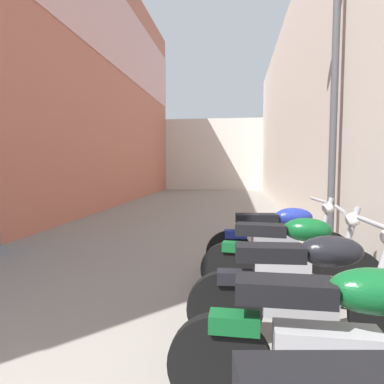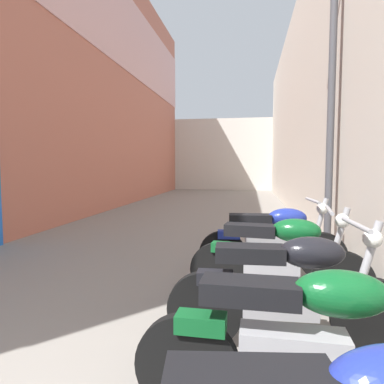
% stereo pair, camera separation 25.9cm
% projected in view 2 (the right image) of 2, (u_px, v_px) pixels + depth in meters
% --- Properties ---
extents(ground_plane, '(36.87, 36.87, 0.00)m').
position_uv_depth(ground_plane, '(180.00, 227.00, 8.00)').
color(ground_plane, gray).
extents(building_left, '(0.45, 20.87, 8.63)m').
position_uv_depth(building_left, '(92.00, 66.00, 10.09)').
color(building_left, '#B76651').
rests_on(building_left, ground).
extents(building_right, '(0.45, 20.87, 6.13)m').
position_uv_depth(building_right, '(305.00, 105.00, 9.22)').
color(building_right, beige).
rests_on(building_right, ground).
extents(building_far_end, '(8.67, 2.00, 4.16)m').
position_uv_depth(building_far_end, '(224.00, 155.00, 21.04)').
color(building_far_end, beige).
rests_on(building_far_end, ground).
extents(motorcycle_second, '(1.85, 0.58, 1.04)m').
position_uv_depth(motorcycle_second, '(305.00, 343.00, 1.81)').
color(motorcycle_second, black).
rests_on(motorcycle_second, ground).
extents(motorcycle_third, '(1.85, 0.58, 1.04)m').
position_uv_depth(motorcycle_third, '(288.00, 288.00, 2.62)').
color(motorcycle_third, black).
rests_on(motorcycle_third, ground).
extents(motorcycle_fourth, '(1.85, 0.58, 1.04)m').
position_uv_depth(motorcycle_fourth, '(278.00, 257.00, 3.52)').
color(motorcycle_fourth, black).
rests_on(motorcycle_fourth, ground).
extents(motorcycle_fifth, '(1.85, 0.58, 1.04)m').
position_uv_depth(motorcycle_fifth, '(273.00, 240.00, 4.32)').
color(motorcycle_fifth, black).
rests_on(motorcycle_fifth, ground).
extents(street_lamp, '(0.79, 0.18, 4.38)m').
position_uv_depth(street_lamp, '(325.00, 81.00, 4.70)').
color(street_lamp, '#47474C').
rests_on(street_lamp, ground).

